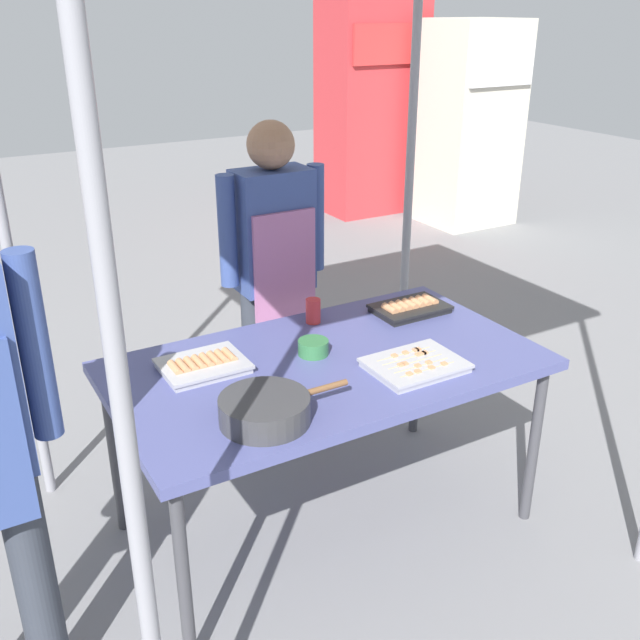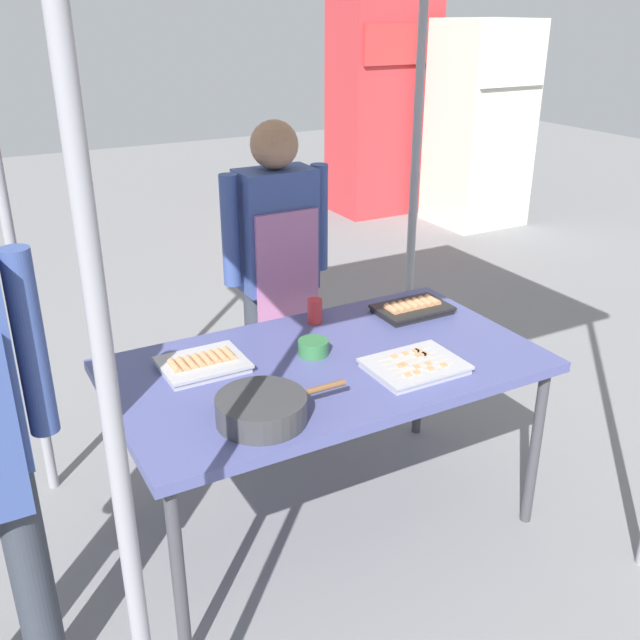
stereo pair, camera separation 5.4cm
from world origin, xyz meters
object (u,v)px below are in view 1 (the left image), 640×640
object	(u,v)px
stall_table	(327,374)
neighbor_stall_right	(469,124)
tray_meat_skewers	(415,365)
neighbor_stall_left	(371,108)
cooking_wok	(265,409)
condiment_bowl	(313,347)
vendor_woman	(274,262)
tray_grilled_sausages	(203,365)
tray_pork_links	(410,308)
drink_cup_near_edge	(313,311)

from	to	relation	value
stall_table	neighbor_stall_right	world-z (taller)	neighbor_stall_right
tray_meat_skewers	neighbor_stall_right	bearing A→B (deg)	47.13
neighbor_stall_left	cooking_wok	bearing A→B (deg)	-127.13
condiment_bowl	vendor_woman	xyz separation A→B (m)	(0.16, 0.65, 0.12)
tray_grilled_sausages	cooking_wok	world-z (taller)	cooking_wok
tray_pork_links	cooking_wok	bearing A→B (deg)	-152.23
cooking_wok	condiment_bowl	world-z (taller)	cooking_wok
tray_pork_links	drink_cup_near_edge	bearing A→B (deg)	164.60
stall_table	vendor_woman	distance (m)	0.77
vendor_woman	condiment_bowl	bearing A→B (deg)	75.92
tray_meat_skewers	vendor_woman	bearing A→B (deg)	96.03
tray_meat_skewers	vendor_woman	world-z (taller)	vendor_woman
stall_table	condiment_bowl	xyz separation A→B (m)	(-0.01, 0.08, 0.08)
tray_grilled_sausages	drink_cup_near_edge	world-z (taller)	drink_cup_near_edge
tray_grilled_sausages	tray_meat_skewers	distance (m)	0.78
stall_table	cooking_wok	size ratio (longest dim) A/B	3.52
neighbor_stall_right	tray_grilled_sausages	bearing A→B (deg)	-141.57
neighbor_stall_left	vendor_woman	bearing A→B (deg)	-129.40
stall_table	tray_meat_skewers	distance (m)	0.34
tray_grilled_sausages	neighbor_stall_right	size ratio (longest dim) A/B	0.16
neighbor_stall_left	drink_cup_near_edge	bearing A→B (deg)	-126.55
vendor_woman	neighbor_stall_right	distance (m)	4.21
tray_pork_links	drink_cup_near_edge	world-z (taller)	drink_cup_near_edge
neighbor_stall_right	cooking_wok	bearing A→B (deg)	-137.57
tray_grilled_sausages	drink_cup_near_edge	bearing A→B (deg)	17.24
condiment_bowl	neighbor_stall_left	xyz separation A→B (m)	(2.95, 4.04, 0.25)
vendor_woman	neighbor_stall_right	size ratio (longest dim) A/B	0.82
cooking_wok	tray_pork_links	bearing A→B (deg)	27.77
stall_table	tray_meat_skewers	size ratio (longest dim) A/B	4.68
neighbor_stall_left	tray_pork_links	bearing A→B (deg)	-121.46
vendor_woman	neighbor_stall_right	world-z (taller)	neighbor_stall_right
stall_table	tray_grilled_sausages	distance (m)	0.46
tray_pork_links	neighbor_stall_right	bearing A→B (deg)	46.06
stall_table	neighbor_stall_right	bearing A→B (deg)	43.17
stall_table	neighbor_stall_right	size ratio (longest dim) A/B	0.86
condiment_bowl	tray_grilled_sausages	bearing A→B (deg)	167.86
stall_table	tray_pork_links	distance (m)	0.60
stall_table	neighbor_stall_left	size ratio (longest dim) A/B	0.78
drink_cup_near_edge	neighbor_stall_left	xyz separation A→B (m)	(2.80, 3.78, 0.23)
condiment_bowl	drink_cup_near_edge	size ratio (longest dim) A/B	1.12
stall_table	neighbor_stall_left	bearing A→B (deg)	54.52
drink_cup_near_edge	vendor_woman	world-z (taller)	vendor_woman
tray_grilled_sausages	neighbor_stall_right	world-z (taller)	neighbor_stall_right
tray_meat_skewers	cooking_wok	size ratio (longest dim) A/B	0.75
drink_cup_near_edge	neighbor_stall_right	xyz separation A→B (m)	(3.36, 2.94, 0.14)
stall_table	tray_meat_skewers	xyz separation A→B (m)	(0.25, -0.22, 0.07)
stall_table	tray_pork_links	size ratio (longest dim) A/B	5.03
drink_cup_near_edge	vendor_woman	xyz separation A→B (m)	(0.01, 0.39, 0.10)
cooking_wok	vendor_woman	distance (m)	1.14
cooking_wok	vendor_woman	world-z (taller)	vendor_woman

